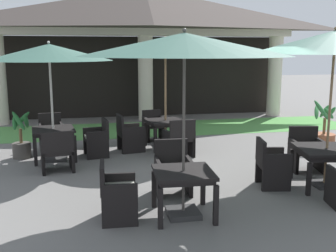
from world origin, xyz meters
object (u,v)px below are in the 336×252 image
object	(u,v)px
patio_umbrella_mid_right	(49,53)
patio_chair_far_back_west	(271,165)
patio_chair_near_foreground_south	(179,139)
patio_umbrella_mid_left	(184,46)
patio_table_mid_right	(53,133)
patio_chair_mid_right_north	(51,133)
patio_chair_mid_left_west	(117,193)
patio_umbrella_far_back	(335,43)
potted_palm_left_edge	(21,143)
patio_chair_near_foreground_west	(129,135)
patio_table_near_foreground	(165,124)
patio_chair_mid_right_south	(57,152)
patio_table_far_back	(327,153)
patio_chair_mid_right_east	(97,139)
patio_umbrella_near_foreground	(165,49)
patio_table_mid_left	(183,177)
patio_chair_mid_left_north	(173,170)
patio_chair_far_back_north	(306,151)
terracotta_urn	(132,134)
patio_chair_near_foreground_north	(154,126)

from	to	relation	value
patio_umbrella_mid_right	patio_chair_far_back_west	distance (m)	5.18
patio_chair_near_foreground_south	patio_umbrella_mid_left	distance (m)	3.97
patio_table_mid_right	patio_chair_mid_right_north	size ratio (longest dim) A/B	1.14
patio_chair_mid_left_west	patio_umbrella_far_back	size ratio (longest dim) A/B	0.29
patio_chair_mid_left_west	potted_palm_left_edge	world-z (taller)	potted_palm_left_edge
patio_chair_near_foreground_west	patio_umbrella_mid_left	size ratio (longest dim) A/B	0.30
patio_table_near_foreground	patio_chair_mid_right_south	xyz separation A→B (m)	(-2.53, -1.57, -0.20)
patio_umbrella_mid_right	patio_chair_far_back_west	xyz separation A→B (m)	(3.99, -2.66, -1.96)
patio_table_far_back	potted_palm_left_edge	distance (m)	6.52
patio_chair_near_foreground_west	patio_chair_mid_right_east	bearing A→B (deg)	-77.19
patio_umbrella_near_foreground	patio_chair_far_back_west	distance (m)	4.08
patio_table_far_back	patio_chair_far_back_west	size ratio (longest dim) A/B	1.33
patio_chair_near_foreground_west	patio_chair_mid_right_east	distance (m)	0.84
patio_table_mid_left	patio_table_mid_right	size ratio (longest dim) A/B	0.88
patio_chair_far_back_west	patio_chair_mid_right_north	bearing A→B (deg)	-121.12
patio_chair_mid_left_north	potted_palm_left_edge	bearing A→B (deg)	-42.46
patio_table_mid_right	patio_chair_far_back_north	bearing A→B (deg)	-19.86
patio_umbrella_mid_right	patio_table_far_back	distance (m)	5.98
patio_chair_near_foreground_west	patio_chair_mid_left_west	size ratio (longest dim) A/B	1.06
patio_chair_mid_right_east	patio_chair_far_back_west	world-z (taller)	patio_chair_far_back_west
patio_umbrella_mid_left	patio_chair_mid_left_west	xyz separation A→B (m)	(-0.98, 0.05, -2.10)
patio_umbrella_near_foreground	patio_chair_mid_right_east	world-z (taller)	patio_umbrella_near_foreground
patio_table_mid_right	terracotta_urn	xyz separation A→B (m)	(1.93, 1.61, -0.45)
patio_table_far_back	patio_umbrella_mid_left	bearing A→B (deg)	-164.33
patio_chair_mid_right_south	patio_umbrella_far_back	size ratio (longest dim) A/B	0.30
patio_chair_near_foreground_south	patio_umbrella_far_back	distance (m)	3.94
patio_chair_near_foreground_north	patio_chair_mid_left_west	world-z (taller)	patio_chair_mid_left_west
patio_chair_near_foreground_south	patio_umbrella_mid_left	bearing A→B (deg)	-110.91
patio_umbrella_near_foreground	patio_umbrella_far_back	bearing A→B (deg)	-56.32
patio_table_far_back	potted_palm_left_edge	world-z (taller)	potted_palm_left_edge
patio_table_mid_left	patio_chair_mid_left_west	world-z (taller)	patio_chair_mid_left_west
patio_chair_near_foreground_west	patio_chair_far_back_west	bearing A→B (deg)	26.69
patio_table_mid_left	patio_chair_mid_right_south	bearing A→B (deg)	126.75
patio_chair_mid_right_south	patio_umbrella_near_foreground	bearing A→B (deg)	23.51
patio_chair_near_foreground_north	patio_chair_mid_right_south	distance (m)	3.45
patio_chair_mid_right_south	patio_chair_far_back_north	world-z (taller)	patio_chair_far_back_north
patio_chair_near_foreground_south	patio_umbrella_far_back	xyz separation A→B (m)	(2.14, -2.51, 2.15)
patio_table_near_foreground	patio_chair_far_back_west	xyz separation A→B (m)	(1.32, -3.26, -0.20)
patio_chair_near_foreground_north	patio_umbrella_far_back	size ratio (longest dim) A/B	0.28
patio_chair_near_foreground_north	patio_chair_far_back_north	size ratio (longest dim) A/B	0.92
patio_chair_mid_left_west	patio_chair_far_back_west	distance (m)	2.99
patio_table_mid_left	terracotta_urn	xyz separation A→B (m)	(-0.20, 5.24, -0.44)
patio_chair_far_back_west	potted_palm_left_edge	xyz separation A→B (m)	(-4.73, 2.97, -0.07)
patio_umbrella_mid_left	patio_chair_mid_right_north	xyz separation A→B (m)	(-2.27, 4.60, -2.08)
patio_table_mid_left	patio_chair_mid_right_east	xyz separation A→B (m)	(-1.16, 3.77, -0.20)
patio_umbrella_far_back	patio_chair_far_back_west	world-z (taller)	patio_umbrella_far_back
patio_chair_near_foreground_north	patio_chair_mid_left_north	xyz separation A→B (m)	(-0.35, -4.16, 0.02)
patio_chair_mid_left_north	patio_chair_far_back_north	world-z (taller)	patio_chair_mid_left_north
patio_chair_near_foreground_north	patio_table_mid_right	distance (m)	2.96
patio_chair_far_back_west	potted_palm_left_edge	distance (m)	5.59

